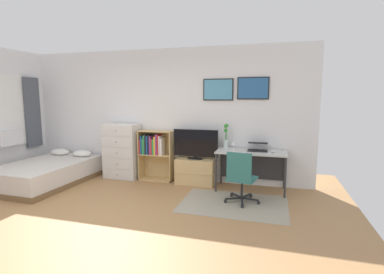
{
  "coord_description": "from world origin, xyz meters",
  "views": [
    {
      "loc": [
        2.28,
        -3.23,
        1.72
      ],
      "look_at": [
        0.92,
        1.5,
        1.04
      ],
      "focal_mm": 27.0,
      "sensor_mm": 36.0,
      "label": 1
    }
  ],
  "objects_px": {
    "bed": "(47,172)",
    "wine_glass": "(233,144)",
    "tv_stand": "(196,171)",
    "office_chair": "(241,176)",
    "bookshelf": "(155,150)",
    "computer_mouse": "(273,151)",
    "television": "(195,144)",
    "desk": "(251,157)",
    "dresser": "(122,151)",
    "bamboo_vase": "(226,137)",
    "laptop": "(258,147)"
  },
  "relations": [
    {
      "from": "bamboo_vase",
      "to": "laptop",
      "type": "bearing_deg",
      "value": -6.94
    },
    {
      "from": "television",
      "to": "bamboo_vase",
      "type": "distance_m",
      "value": 0.61
    },
    {
      "from": "tv_stand",
      "to": "wine_glass",
      "type": "bearing_deg",
      "value": -12.75
    },
    {
      "from": "office_chair",
      "to": "computer_mouse",
      "type": "distance_m",
      "value": 0.92
    },
    {
      "from": "bed",
      "to": "laptop",
      "type": "relative_size",
      "value": 5.13
    },
    {
      "from": "computer_mouse",
      "to": "wine_glass",
      "type": "bearing_deg",
      "value": -176.31
    },
    {
      "from": "computer_mouse",
      "to": "bamboo_vase",
      "type": "relative_size",
      "value": 0.22
    },
    {
      "from": "bookshelf",
      "to": "wine_glass",
      "type": "bearing_deg",
      "value": -7.45
    },
    {
      "from": "bed",
      "to": "desk",
      "type": "relative_size",
      "value": 1.6
    },
    {
      "from": "tv_stand",
      "to": "bamboo_vase",
      "type": "bearing_deg",
      "value": 8.08
    },
    {
      "from": "desk",
      "to": "bamboo_vase",
      "type": "distance_m",
      "value": 0.63
    },
    {
      "from": "bookshelf",
      "to": "desk",
      "type": "bearing_deg",
      "value": -1.9
    },
    {
      "from": "dresser",
      "to": "office_chair",
      "type": "distance_m",
      "value": 2.74
    },
    {
      "from": "bed",
      "to": "television",
      "type": "xyz_separation_m",
      "value": [
        2.89,
        0.77,
        0.58
      ]
    },
    {
      "from": "tv_stand",
      "to": "laptop",
      "type": "distance_m",
      "value": 1.31
    },
    {
      "from": "dresser",
      "to": "desk",
      "type": "distance_m",
      "value": 2.71
    },
    {
      "from": "dresser",
      "to": "bamboo_vase",
      "type": "height_order",
      "value": "bamboo_vase"
    },
    {
      "from": "laptop",
      "to": "bed",
      "type": "bearing_deg",
      "value": -170.45
    },
    {
      "from": "desk",
      "to": "office_chair",
      "type": "height_order",
      "value": "office_chair"
    },
    {
      "from": "tv_stand",
      "to": "office_chair",
      "type": "xyz_separation_m",
      "value": [
        0.98,
        -0.85,
        0.2
      ]
    },
    {
      "from": "computer_mouse",
      "to": "wine_glass",
      "type": "distance_m",
      "value": 0.71
    },
    {
      "from": "bed",
      "to": "tv_stand",
      "type": "distance_m",
      "value": 3.0
    },
    {
      "from": "bed",
      "to": "wine_glass",
      "type": "relative_size",
      "value": 11.25
    },
    {
      "from": "dresser",
      "to": "bamboo_vase",
      "type": "relative_size",
      "value": 2.45
    },
    {
      "from": "tv_stand",
      "to": "desk",
      "type": "distance_m",
      "value": 1.14
    },
    {
      "from": "bookshelf",
      "to": "wine_glass",
      "type": "distance_m",
      "value": 1.69
    },
    {
      "from": "tv_stand",
      "to": "television",
      "type": "height_order",
      "value": "television"
    },
    {
      "from": "television",
      "to": "computer_mouse",
      "type": "bearing_deg",
      "value": -4.08
    },
    {
      "from": "television",
      "to": "bookshelf",
      "type": "bearing_deg",
      "value": 175.73
    },
    {
      "from": "television",
      "to": "office_chair",
      "type": "distance_m",
      "value": 1.33
    },
    {
      "from": "dresser",
      "to": "bookshelf",
      "type": "relative_size",
      "value": 1.12
    },
    {
      "from": "laptop",
      "to": "computer_mouse",
      "type": "distance_m",
      "value": 0.31
    },
    {
      "from": "tv_stand",
      "to": "desk",
      "type": "xyz_separation_m",
      "value": [
        1.09,
        -0.02,
        0.35
      ]
    },
    {
      "from": "desk",
      "to": "laptop",
      "type": "bearing_deg",
      "value": 15.39
    },
    {
      "from": "office_chair",
      "to": "bamboo_vase",
      "type": "relative_size",
      "value": 1.81
    },
    {
      "from": "television",
      "to": "laptop",
      "type": "distance_m",
      "value": 1.19
    },
    {
      "from": "bed",
      "to": "bookshelf",
      "type": "xyz_separation_m",
      "value": [
        1.99,
        0.84,
        0.41
      ]
    },
    {
      "from": "desk",
      "to": "computer_mouse",
      "type": "height_order",
      "value": "computer_mouse"
    },
    {
      "from": "wine_glass",
      "to": "desk",
      "type": "bearing_deg",
      "value": 25.05
    },
    {
      "from": "bed",
      "to": "bookshelf",
      "type": "distance_m",
      "value": 2.2
    },
    {
      "from": "laptop",
      "to": "bamboo_vase",
      "type": "relative_size",
      "value": 0.83
    },
    {
      "from": "bookshelf",
      "to": "computer_mouse",
      "type": "xyz_separation_m",
      "value": [
        2.37,
        -0.17,
        0.12
      ]
    },
    {
      "from": "office_chair",
      "to": "laptop",
      "type": "height_order",
      "value": "laptop"
    },
    {
      "from": "desk",
      "to": "tv_stand",
      "type": "bearing_deg",
      "value": 178.88
    },
    {
      "from": "tv_stand",
      "to": "television",
      "type": "xyz_separation_m",
      "value": [
        0.0,
        -0.02,
        0.55
      ]
    },
    {
      "from": "bed",
      "to": "desk",
      "type": "xyz_separation_m",
      "value": [
        3.97,
        0.77,
        0.39
      ]
    },
    {
      "from": "bamboo_vase",
      "to": "computer_mouse",
      "type": "bearing_deg",
      "value": -13.33
    },
    {
      "from": "bed",
      "to": "wine_glass",
      "type": "bearing_deg",
      "value": 10.92
    },
    {
      "from": "tv_stand",
      "to": "bookshelf",
      "type": "bearing_deg",
      "value": 177.15
    },
    {
      "from": "wine_glass",
      "to": "bed",
      "type": "bearing_deg",
      "value": -170.33
    }
  ]
}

